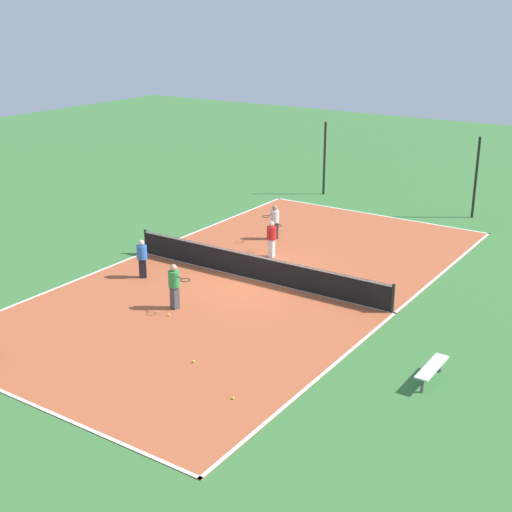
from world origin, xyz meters
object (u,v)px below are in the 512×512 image
at_px(player_near_white, 274,220).
at_px(player_coach_red, 272,237).
at_px(tennis_ball_left_sideline, 194,361).
at_px(bench, 432,368).
at_px(player_near_blue, 142,257).
at_px(player_far_green, 174,284).
at_px(fence_post_back_right, 476,178).
at_px(tennis_net, 256,267).
at_px(tennis_ball_right_alley, 233,398).
at_px(fence_post_back_left, 325,159).
at_px(tennis_ball_near_net, 169,315).

height_order(player_near_white, player_coach_red, player_near_white).
relative_size(player_near_white, tennis_ball_left_sideline, 21.10).
relative_size(bench, player_near_blue, 1.12).
distance_m(player_far_green, fence_post_back_right, 16.27).
xyz_separation_m(player_far_green, player_near_blue, (-2.72, 1.49, -0.06)).
bearing_deg(bench, tennis_net, 65.62).
xyz_separation_m(player_near_blue, tennis_ball_left_sideline, (5.49, -4.05, -0.74)).
height_order(tennis_ball_right_alley, fence_post_back_left, fence_post_back_left).
bearing_deg(tennis_ball_near_net, fence_post_back_right, 74.82).
relative_size(bench, tennis_ball_left_sideline, 23.08).
xyz_separation_m(tennis_ball_right_alley, tennis_ball_left_sideline, (-1.99, 0.96, 0.00)).
bearing_deg(player_near_blue, fence_post_back_left, 52.42).
height_order(tennis_ball_near_net, fence_post_back_left, fence_post_back_left).
relative_size(bench, player_coach_red, 1.11).
bearing_deg(player_coach_red, fence_post_back_left, 8.29).
bearing_deg(fence_post_back_left, tennis_ball_near_net, -78.38).
xyz_separation_m(tennis_net, player_coach_red, (-0.85, 2.36, 0.31)).
bearing_deg(tennis_ball_right_alley, tennis_net, 119.68).
bearing_deg(player_near_white, fence_post_back_right, 148.78).
bearing_deg(bench, player_near_blue, 82.55).
bearing_deg(fence_post_back_right, tennis_ball_near_net, -105.18).
bearing_deg(fence_post_back_left, tennis_ball_right_alley, -67.60).
height_order(tennis_net, tennis_ball_right_alley, tennis_net).
distance_m(tennis_ball_right_alley, tennis_ball_left_sideline, 2.21).
distance_m(player_near_blue, fence_post_back_right, 15.90).
relative_size(tennis_ball_left_sideline, fence_post_back_left, 0.02).
bearing_deg(player_near_white, player_far_green, 14.16).
xyz_separation_m(tennis_ball_near_net, fence_post_back_left, (-3.32, 16.15, 1.79)).
relative_size(player_near_blue, fence_post_back_left, 0.38).
relative_size(player_coach_red, tennis_ball_left_sideline, 20.83).
xyz_separation_m(player_far_green, tennis_ball_near_net, (0.21, -0.57, -0.81)).
bearing_deg(tennis_ball_near_net, player_near_blue, 144.86).
bearing_deg(fence_post_back_left, fence_post_back_right, 0.00).
bearing_deg(tennis_ball_right_alley, player_near_blue, 146.20).
xyz_separation_m(tennis_ball_near_net, tennis_ball_right_alley, (4.55, -2.94, 0.00)).
bearing_deg(player_coach_red, bench, -133.25).
bearing_deg(tennis_net, player_far_green, -101.84).
relative_size(bench, player_far_green, 1.06).
bearing_deg(player_far_green, fence_post_back_right, 87.92).
distance_m(player_coach_red, tennis_ball_left_sideline, 8.95).
distance_m(tennis_net, player_near_white, 4.71).
bearing_deg(tennis_ball_left_sideline, player_near_white, 110.91).
bearing_deg(bench, tennis_ball_near_net, 94.14).
bearing_deg(tennis_ball_near_net, player_coach_red, 92.84).
relative_size(player_near_blue, tennis_ball_near_net, 20.53).
bearing_deg(tennis_ball_right_alley, tennis_ball_near_net, 147.08).
bearing_deg(player_near_white, bench, 56.63).
xyz_separation_m(tennis_net, tennis_ball_right_alley, (4.02, -7.05, -0.45)).
distance_m(player_near_white, fence_post_back_left, 8.06).
relative_size(player_coach_red, fence_post_back_left, 0.38).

